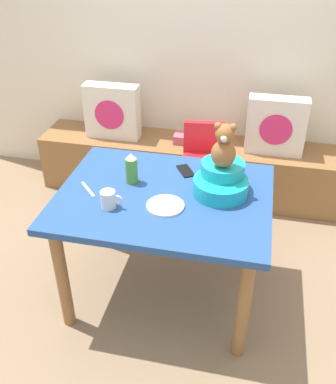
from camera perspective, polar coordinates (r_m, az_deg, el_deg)
The scene contains 15 objects.
ground_plane at distance 2.84m, azimuth -0.44°, elevation -12.86°, with size 8.00×8.00×0.00m, color #8C7256.
back_wall at distance 3.50m, azimuth 5.15°, elevation 20.79°, with size 4.40×0.10×2.60m, color silver.
window_bench at distance 3.64m, azimuth 3.73°, elevation 3.19°, with size 2.60×0.44×0.46m, color olive.
pillow_floral_left at distance 3.57m, azimuth -7.38°, elevation 10.48°, with size 0.44×0.15×0.44m.
pillow_floral_right at distance 3.39m, azimuth 14.05°, elevation 8.45°, with size 0.44×0.15×0.44m.
book_stack at distance 3.52m, azimuth 2.47°, elevation 7.09°, with size 0.20×0.14×0.07m, color #C3576D.
dining_table at distance 2.42m, azimuth -0.51°, elevation -2.47°, with size 1.17×0.90×0.74m.
highchair at distance 3.10m, azimuth 4.69°, elevation 3.69°, with size 0.35×0.48×0.79m.
infant_seat_teal at distance 2.36m, azimuth 7.04°, elevation 1.51°, with size 0.30×0.33×0.16m.
teddy_bear at distance 2.26m, azimuth 7.39°, elevation 5.96°, with size 0.13×0.12×0.25m.
ketchup_bottle at distance 2.43m, azimuth -4.84°, elevation 3.08°, with size 0.07×0.07×0.18m.
coffee_mug at distance 2.25m, azimuth -7.83°, elevation -0.98°, with size 0.12×0.08×0.09m.
dinner_plate_near at distance 2.26m, azimuth -0.35°, elevation -1.81°, with size 0.20×0.20×0.01m, color white.
cell_phone at distance 2.57m, azimuth 2.34°, elevation 2.81°, with size 0.07×0.14×0.01m, color black.
table_fork at distance 2.44m, azimuth -10.52°, elevation 0.35°, with size 0.02×0.17×0.01m, color silver.
Camera 1 is at (0.44, -1.92, 2.04)m, focal length 40.42 mm.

